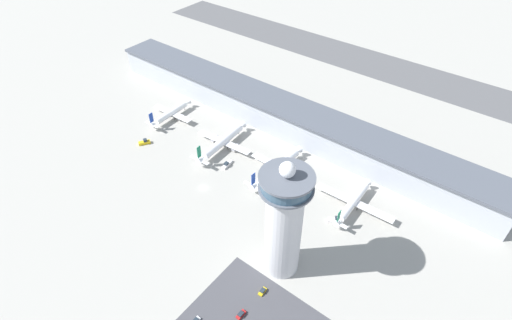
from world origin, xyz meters
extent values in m
plane|color=#9E9B93|center=(0.00, 0.00, 0.00)|extent=(1000.00, 1000.00, 0.00)
cube|color=#A3A8B2|center=(0.00, 70.00, 8.33)|extent=(265.50, 22.00, 16.65)
cube|color=#4C515B|center=(0.00, 70.00, 17.45)|extent=(265.50, 25.00, 1.60)
cube|color=#515154|center=(0.00, 185.16, 0.00)|extent=(398.24, 44.00, 0.01)
cylinder|color=#BCBCC1|center=(59.56, -13.70, 23.19)|extent=(14.69, 14.69, 46.37)
cylinder|color=#565B66|center=(59.56, -13.70, 46.77)|extent=(20.53, 20.53, 0.80)
cylinder|color=#334C60|center=(59.56, -13.70, 49.39)|extent=(18.89, 18.89, 4.43)
cylinder|color=#565B66|center=(59.56, -13.70, 52.11)|extent=(20.53, 20.53, 1.00)
sphere|color=white|center=(59.56, -13.70, 55.58)|extent=(5.95, 5.95, 5.95)
cylinder|color=white|center=(-60.91, 34.78, 4.14)|extent=(4.97, 26.19, 3.92)
cone|color=white|center=(-61.51, 49.56, 4.14)|extent=(4.06, 3.68, 3.92)
cone|color=white|center=(-60.29, 19.42, 4.14)|extent=(3.71, 4.84, 3.53)
cube|color=white|center=(-60.93, 35.30, 3.46)|extent=(31.04, 5.65, 0.44)
cylinder|color=#A8A8B2|center=(-67.45, 36.04, 2.27)|extent=(2.33, 4.39, 2.15)
cylinder|color=#A8A8B2|center=(-54.49, 36.56, 2.27)|extent=(2.33, 4.39, 2.15)
cube|color=navy|center=(-60.25, 18.48, 9.23)|extent=(0.41, 2.81, 6.27)
cube|color=white|center=(-60.23, 18.08, 4.53)|extent=(11.04, 2.44, 0.24)
cylinder|color=black|center=(-61.39, 46.60, 1.09)|extent=(0.28, 0.28, 2.18)
cylinder|color=black|center=(-58.16, 34.61, 1.09)|extent=(0.28, 0.28, 2.18)
cylinder|color=black|center=(-63.64, 34.39, 1.09)|extent=(0.28, 0.28, 2.18)
cylinder|color=white|center=(-14.58, 32.25, 4.45)|extent=(6.68, 33.69, 4.51)
cone|color=white|center=(-15.80, 50.97, 4.45)|extent=(4.77, 4.34, 4.51)
cone|color=white|center=(-13.31, 12.85, 4.45)|extent=(4.40, 5.67, 4.06)
cube|color=white|center=(-14.63, 32.92, 3.66)|extent=(37.04, 6.79, 0.44)
cylinder|color=#A8A8B2|center=(-22.41, 33.41, 2.30)|extent=(2.80, 5.11, 2.48)
cylinder|color=#A8A8B2|center=(-6.97, 34.42, 2.30)|extent=(2.80, 5.11, 2.48)
cube|color=#14704C|center=(-13.24, 11.77, 10.32)|extent=(0.48, 2.81, 7.22)
cube|color=white|center=(-13.22, 11.37, 4.90)|extent=(12.73, 2.82, 0.24)
cylinder|color=black|center=(-15.59, 47.75, 1.10)|extent=(0.28, 0.28, 2.20)
cylinder|color=black|center=(-11.42, 32.33, 1.10)|extent=(0.28, 0.28, 2.20)
cylinder|color=black|center=(-17.72, 31.91, 1.10)|extent=(0.28, 0.28, 2.20)
cylinder|color=silver|center=(23.79, 33.69, 4.23)|extent=(5.89, 33.22, 4.19)
cone|color=silver|center=(24.73, 52.07, 4.23)|extent=(4.38, 3.98, 4.19)
cone|color=silver|center=(22.80, 14.68, 4.23)|extent=(4.02, 5.21, 3.77)
cube|color=silver|center=(23.82, 34.35, 3.49)|extent=(35.88, 6.23, 0.44)
cylinder|color=#A8A8B2|center=(16.38, 35.73, 2.23)|extent=(2.54, 4.72, 2.30)
cylinder|color=#A8A8B2|center=(31.36, 34.96, 2.23)|extent=(2.54, 4.72, 2.30)
cube|color=navy|center=(22.75, 13.67, 9.67)|extent=(0.44, 2.81, 6.70)
cube|color=silver|center=(22.73, 13.27, 4.65)|extent=(11.82, 2.60, 0.24)
cylinder|color=black|center=(24.57, 48.99, 1.07)|extent=(0.28, 0.28, 2.13)
cylinder|color=black|center=(26.71, 33.40, 1.07)|extent=(0.28, 0.28, 2.13)
cylinder|color=black|center=(20.85, 33.70, 1.07)|extent=(0.28, 0.28, 2.13)
cylinder|color=white|center=(68.23, 35.79, 4.13)|extent=(4.41, 27.74, 3.64)
cone|color=white|center=(67.80, 51.25, 4.13)|extent=(3.73, 3.37, 3.64)
cone|color=white|center=(68.68, 19.79, 4.13)|extent=(3.39, 4.45, 3.27)
cube|color=white|center=(68.21, 36.35, 3.49)|extent=(41.82, 5.57, 0.44)
cylinder|color=#A8A8B2|center=(59.43, 37.10, 2.39)|extent=(2.11, 4.05, 2.00)
cylinder|color=#A8A8B2|center=(76.94, 37.59, 2.39)|extent=(2.11, 4.05, 2.00)
cube|color=#14704C|center=(68.70, 18.92, 8.85)|extent=(0.38, 2.81, 5.82)
cube|color=white|center=(68.72, 18.52, 4.49)|extent=(10.23, 2.29, 0.24)
cylinder|color=black|center=(67.88, 48.41, 1.15)|extent=(0.28, 0.28, 2.31)
cylinder|color=black|center=(70.78, 35.62, 1.15)|extent=(0.28, 0.28, 2.31)
cylinder|color=black|center=(65.69, 35.47, 1.15)|extent=(0.28, 0.28, 2.31)
cube|color=black|center=(-53.87, 5.89, 0.06)|extent=(5.03, 6.13, 0.12)
cube|color=gold|center=(-53.87, 5.89, 0.86)|extent=(5.70, 7.12, 1.73)
cube|color=#232D38|center=(-53.51, 6.47, 2.43)|extent=(2.92, 2.88, 1.41)
cube|color=black|center=(66.02, 22.53, 0.06)|extent=(6.53, 5.27, 0.12)
cube|color=silver|center=(66.02, 22.53, 0.80)|extent=(7.59, 5.98, 1.59)
cube|color=#232D38|center=(66.65, 22.93, 2.25)|extent=(3.01, 2.97, 1.30)
cube|color=black|center=(-2.06, 21.47, 0.06)|extent=(3.11, 7.11, 0.12)
cube|color=silver|center=(-2.06, 21.47, 0.69)|extent=(3.38, 8.42, 1.38)
cube|color=#232D38|center=(-1.94, 20.66, 1.95)|extent=(2.30, 2.71, 1.13)
cube|color=black|center=(39.07, 17.18, 0.06)|extent=(6.58, 5.19, 0.12)
cube|color=silver|center=(39.07, 17.18, 0.76)|extent=(7.67, 5.90, 1.52)
cube|color=#232D38|center=(39.72, 17.58, 2.14)|extent=(2.98, 2.88, 1.24)
cube|color=black|center=(60.67, -42.34, 0.06)|extent=(1.87, 3.64, 0.12)
cube|color=red|center=(60.67, -42.34, 0.44)|extent=(1.96, 4.33, 0.88)
cube|color=#232D38|center=(60.66, -42.45, 1.24)|extent=(1.69, 2.40, 0.72)
cube|color=black|center=(61.24, -29.20, 0.06)|extent=(1.92, 3.49, 0.12)
cube|color=gold|center=(61.24, -29.20, 0.40)|extent=(2.03, 4.14, 0.81)
cube|color=#232D38|center=(61.24, -29.10, 1.14)|extent=(1.72, 2.30, 0.66)
camera|label=1|loc=(113.85, -101.06, 147.32)|focal=28.00mm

